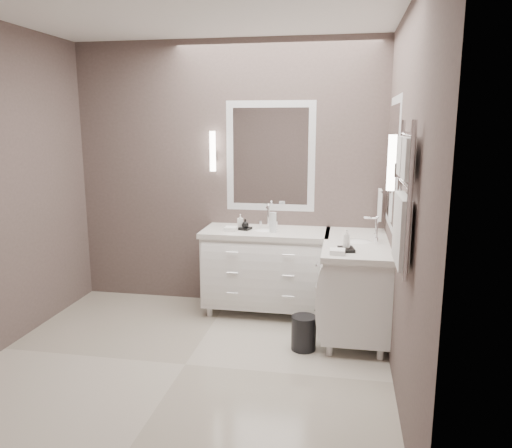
% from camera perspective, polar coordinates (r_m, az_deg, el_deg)
% --- Properties ---
extents(floor, '(3.20, 3.00, 0.01)m').
position_cam_1_polar(floor, '(4.15, -8.08, -15.67)').
color(floor, beige).
rests_on(floor, ground).
extents(ceiling, '(3.20, 3.00, 0.01)m').
position_cam_1_polar(ceiling, '(3.79, -9.34, 23.88)').
color(ceiling, white).
rests_on(ceiling, wall_back).
extents(wall_back, '(3.20, 0.01, 2.70)m').
position_cam_1_polar(wall_back, '(5.17, -3.30, 5.57)').
color(wall_back, '#544643').
rests_on(wall_back, floor).
extents(wall_front, '(3.20, 0.01, 2.70)m').
position_cam_1_polar(wall_front, '(2.39, -20.30, -2.13)').
color(wall_front, '#544643').
rests_on(wall_front, floor).
extents(wall_right, '(0.01, 3.00, 2.70)m').
position_cam_1_polar(wall_right, '(3.56, 16.61, 2.41)').
color(wall_right, '#544643').
rests_on(wall_right, floor).
extents(vanity_back, '(1.24, 0.59, 0.97)m').
position_cam_1_polar(vanity_back, '(4.98, 1.12, -4.79)').
color(vanity_back, white).
rests_on(vanity_back, floor).
extents(vanity_right, '(0.59, 1.24, 0.97)m').
position_cam_1_polar(vanity_right, '(4.62, 11.32, -6.35)').
color(vanity_right, white).
rests_on(vanity_right, floor).
extents(mirror_back, '(0.90, 0.02, 1.10)m').
position_cam_1_polar(mirror_back, '(5.05, 1.64, 7.72)').
color(mirror_back, white).
rests_on(mirror_back, wall_back).
extents(mirror_right, '(0.02, 0.90, 1.10)m').
position_cam_1_polar(mirror_right, '(4.33, 15.40, 6.68)').
color(mirror_right, white).
rests_on(mirror_right, wall_right).
extents(sconce_back, '(0.06, 0.06, 0.40)m').
position_cam_1_polar(sconce_back, '(5.11, -4.98, 8.20)').
color(sconce_back, white).
rests_on(sconce_back, wall_back).
extents(sconce_right, '(0.06, 0.06, 0.40)m').
position_cam_1_polar(sconce_right, '(3.74, 15.24, 6.65)').
color(sconce_right, white).
rests_on(sconce_right, wall_right).
extents(towel_bar_corner, '(0.03, 0.22, 0.30)m').
position_cam_1_polar(towel_bar_corner, '(4.93, 13.97, 2.21)').
color(towel_bar_corner, white).
rests_on(towel_bar_corner, wall_right).
extents(towel_ladder, '(0.06, 0.58, 0.90)m').
position_cam_1_polar(towel_ladder, '(3.16, 16.45, 2.08)').
color(towel_ladder, white).
rests_on(towel_ladder, wall_right).
extents(waste_bin, '(0.25, 0.25, 0.29)m').
position_cam_1_polar(waste_bin, '(4.32, 5.46, -12.28)').
color(waste_bin, black).
rests_on(waste_bin, floor).
extents(amenity_tray_back, '(0.18, 0.15, 0.02)m').
position_cam_1_polar(amenity_tray_back, '(4.92, -1.50, -0.49)').
color(amenity_tray_back, black).
rests_on(amenity_tray_back, vanity_back).
extents(amenity_tray_right, '(0.15, 0.18, 0.02)m').
position_cam_1_polar(amenity_tray_right, '(4.17, 10.28, -2.87)').
color(amenity_tray_right, black).
rests_on(amenity_tray_right, vanity_right).
extents(water_bottle, '(0.08, 0.08, 0.19)m').
position_cam_1_polar(water_bottle, '(4.78, 1.94, 0.19)').
color(water_bottle, silver).
rests_on(water_bottle, vanity_back).
extents(soap_bottle_a, '(0.06, 0.06, 0.12)m').
position_cam_1_polar(soap_bottle_a, '(4.93, -1.80, 0.41)').
color(soap_bottle_a, white).
rests_on(soap_bottle_a, amenity_tray_back).
extents(soap_bottle_b, '(0.09, 0.09, 0.09)m').
position_cam_1_polar(soap_bottle_b, '(4.87, -1.23, 0.07)').
color(soap_bottle_b, black).
rests_on(soap_bottle_b, amenity_tray_back).
extents(soap_bottle_c, '(0.07, 0.07, 0.16)m').
position_cam_1_polar(soap_bottle_c, '(4.15, 10.32, -1.65)').
color(soap_bottle_c, white).
rests_on(soap_bottle_c, amenity_tray_right).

